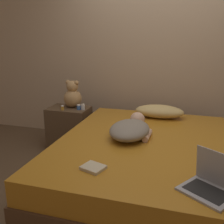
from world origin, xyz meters
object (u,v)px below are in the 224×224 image
Objects in this scene: laptop at (211,183)px; bottle_amber at (62,108)px; person_lying at (131,129)px; bottle_blue at (79,107)px; pillow at (159,111)px; book at (93,168)px; bottle_clear at (83,107)px; teddy_bear at (73,95)px.

bottle_amber is at bearing 175.79° from laptop.
laptop is 2.22m from bottle_amber.
bottle_blue is (-0.84, 0.63, -0.00)m from person_lying.
person_lying is (-0.20, -0.72, -0.00)m from pillow.
person_lying is 11.24× the size of bottle_amber.
book is at bearing -55.11° from bottle_amber.
bottle_blue is 0.88× the size of bottle_clear.
teddy_bear is at bearing 179.14° from pillow.
teddy_bear reaches higher than bottle_blue.
laptop is at bearing -38.15° from bottle_amber.
bottle_blue is (-1.55, 1.45, 0.02)m from laptop.
bottle_blue is 0.21m from bottle_amber.
pillow is at bearing 76.28° from person_lying.
person_lying is at bearing -27.98° from bottle_amber.
pillow is 1.48× the size of laptop.
bottle_clear is (-0.99, -0.08, 0.00)m from pillow.
pillow reaches higher than bottle_amber.
bottle_blue is 1.57m from book.
laptop is 2.00× the size of book.
teddy_bear is 0.21m from bottle_blue.
bottle_blue is at bearing -175.43° from pillow.
bottle_clear is at bearing 7.59° from bottle_blue.
teddy_bear is 1.84× the size of book.
laptop is at bearing -4.29° from book.
laptop is at bearing -71.72° from pillow.
teddy_bear reaches higher than bottle_amber.
teddy_bear reaches higher than book.
bottle_blue is at bearing -172.41° from bottle_clear.
book is at bearing -64.73° from bottle_clear.
laptop reaches higher than bottle_clear.
bottle_amber is 0.31× the size of book.
laptop is 0.84m from book.
bottle_clear is at bearing -175.61° from pillow.
book is (0.91, -1.31, -0.06)m from bottle_amber.
person_lying is at bearing -37.08° from teddy_bear.
person_lying is 10.33× the size of bottle_blue.
bottle_clear is (-0.79, 0.64, 0.00)m from person_lying.
person_lying is at bearing -39.21° from bottle_clear.
pillow is 1.05m from bottle_blue.
pillow is 1.61× the size of teddy_bear.
teddy_bear is at bearing 119.55° from book.
pillow is 1.25m from bottle_amber.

